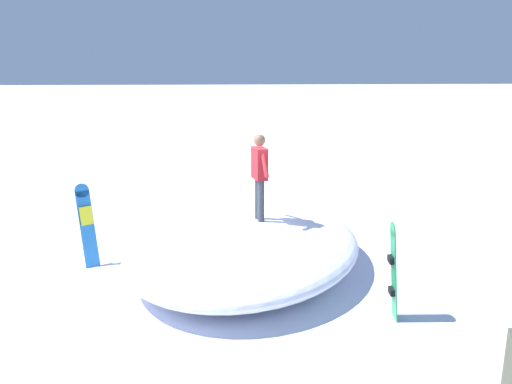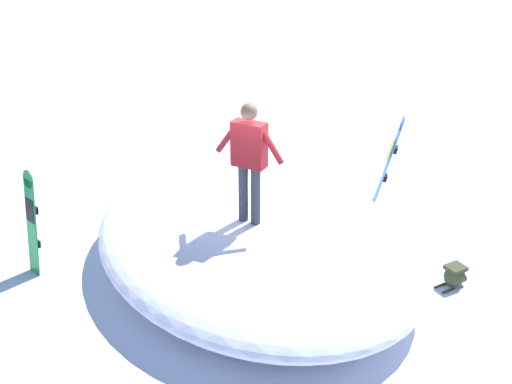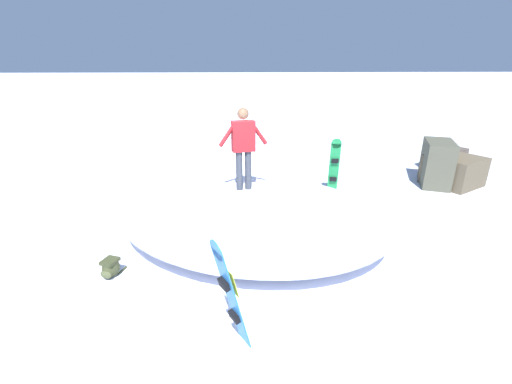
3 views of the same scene
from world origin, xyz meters
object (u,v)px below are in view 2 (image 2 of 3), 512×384
Objects in this scene: snowboard_primary_upright at (32,221)px; snowboard_secondary_upright at (390,158)px; snowboarder_standing at (249,155)px; backpack_near at (455,275)px.

snowboard_primary_upright is 0.98× the size of snowboard_secondary_upright.
snowboard_secondary_upright is (-0.28, -3.57, -1.11)m from snowboarder_standing.
backpack_near is at bearing 140.31° from snowboard_secondary_upright.
snowboarder_standing is 3.53m from backpack_near.
snowboard_secondary_upright is 2.90m from backpack_near.
snowboarder_standing is at bearing -143.42° from snowboard_primary_upright.
snowboard_secondary_upright is at bearing -117.65° from snowboard_primary_upright.
snowboarder_standing is at bearing 85.43° from snowboard_secondary_upright.
snowboarder_standing is at bearing 35.88° from backpack_near.
snowboard_secondary_upright reaches higher than backpack_near.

